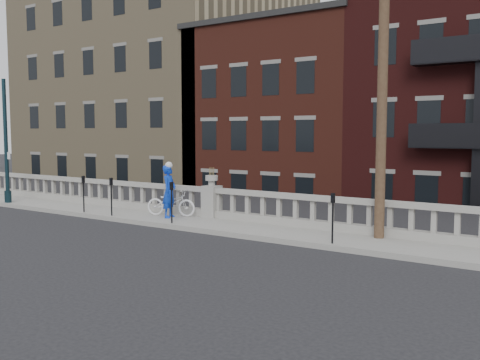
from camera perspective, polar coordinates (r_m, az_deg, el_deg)
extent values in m
plane|color=black|center=(16.05, -11.63, -6.23)|extent=(120.00, 120.00, 0.00)
cube|color=gray|center=(18.22, -4.84, -4.55)|extent=(32.00, 2.20, 0.15)
cube|color=gray|center=(18.92, -3.03, -3.56)|extent=(28.00, 0.34, 0.25)
cube|color=gray|center=(18.82, -3.04, -1.08)|extent=(28.00, 0.34, 0.16)
cube|color=gray|center=(18.87, -3.03, -2.29)|extent=(0.55, 0.55, 1.10)
cylinder|color=gray|center=(18.79, -3.04, -0.32)|extent=(0.24, 0.24, 0.20)
cylinder|color=gray|center=(18.78, -3.04, 0.23)|extent=(0.44, 0.44, 0.18)
cube|color=#605E59|center=(19.78, -2.36, -11.19)|extent=(36.00, 0.50, 5.15)
cube|color=black|center=(39.49, 16.86, -7.35)|extent=(80.00, 44.00, 0.50)
cube|color=#595651|center=(24.31, -0.30, -9.48)|extent=(16.00, 7.00, 4.00)
cube|color=#92805E|center=(42.69, -7.48, 7.59)|extent=(18.00, 16.00, 20.00)
cube|color=#4F1F16|center=(34.50, 7.81, 3.20)|extent=(10.00, 14.00, 14.00)
cube|color=black|center=(35.01, 7.96, 14.98)|extent=(10.30, 14.30, 0.30)
cylinder|color=#422D1E|center=(15.55, 15.02, 12.42)|extent=(0.28, 0.28, 10.00)
cylinder|color=#11262D|center=(24.75, -23.51, -1.64)|extent=(0.28, 0.28, 0.50)
cylinder|color=#11262D|center=(24.60, -23.70, 3.81)|extent=(0.16, 0.16, 5.20)
cube|color=silver|center=(24.49, -23.47, 2.41)|extent=(0.22, 0.02, 0.30)
cylinder|color=black|center=(20.78, -16.34, -1.80)|extent=(0.05, 0.05, 1.10)
cube|color=black|center=(20.71, -16.38, 0.07)|extent=(0.10, 0.08, 0.26)
cube|color=black|center=(20.68, -16.48, 0.17)|extent=(0.06, 0.01, 0.08)
cylinder|color=black|center=(19.65, -13.55, -2.12)|extent=(0.05, 0.05, 1.10)
cube|color=black|center=(19.58, -13.59, -0.15)|extent=(0.10, 0.08, 0.26)
cube|color=black|center=(19.55, -13.69, -0.04)|extent=(0.06, 0.01, 0.08)
cylinder|color=black|center=(17.66, -7.30, -2.83)|extent=(0.05, 0.05, 1.10)
cube|color=black|center=(17.58, -7.32, -0.63)|extent=(0.10, 0.08, 0.26)
cube|color=black|center=(17.54, -7.42, -0.51)|extent=(0.06, 0.01, 0.08)
cylinder|color=black|center=(14.56, 9.84, -4.56)|extent=(0.05, 0.05, 1.10)
cube|color=black|center=(14.47, 9.88, -1.90)|extent=(0.10, 0.08, 0.26)
cube|color=black|center=(14.42, 9.81, -1.76)|extent=(0.06, 0.01, 0.08)
imported|color=silver|center=(19.19, -7.37, -2.42)|extent=(1.92, 1.16, 0.95)
imported|color=#0D36C3|center=(18.80, -7.56, -1.20)|extent=(0.63, 0.78, 1.85)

